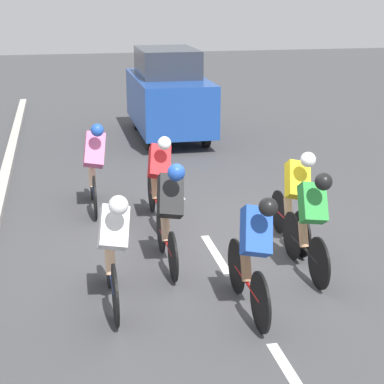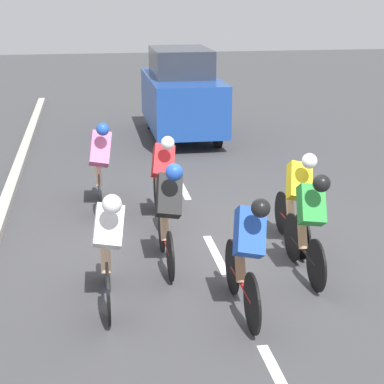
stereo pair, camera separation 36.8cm
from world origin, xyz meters
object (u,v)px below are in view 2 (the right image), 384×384
(cyclist_black, at_px, (168,211))
(support_car, at_px, (182,94))
(cyclist_green, at_px, (309,222))
(cyclist_pink, at_px, (100,164))
(cyclist_yellow, at_px, (297,197))
(cyclist_blue, at_px, (247,252))
(cyclist_white, at_px, (108,246))
(cyclist_red, at_px, (162,177))

(cyclist_black, height_order, support_car, support_car)
(cyclist_green, height_order, cyclist_black, cyclist_black)
(cyclist_green, bearing_deg, cyclist_pink, -51.24)
(cyclist_yellow, distance_m, cyclist_green, 1.02)
(cyclist_pink, bearing_deg, support_car, -112.48)
(cyclist_blue, bearing_deg, cyclist_black, -63.94)
(cyclist_white, bearing_deg, cyclist_yellow, -153.22)
(cyclist_yellow, height_order, support_car, support_car)
(cyclist_black, xyz_separation_m, support_car, (-1.36, -7.91, 0.29))
(cyclist_blue, bearing_deg, cyclist_green, -140.25)
(cyclist_pink, distance_m, cyclist_red, 1.29)
(cyclist_red, height_order, cyclist_white, cyclist_red)
(cyclist_pink, xyz_separation_m, cyclist_white, (0.01, 3.60, -0.04))
(cyclist_blue, distance_m, cyclist_yellow, 2.22)
(cyclist_yellow, bearing_deg, cyclist_black, 11.95)
(cyclist_yellow, bearing_deg, cyclist_white, 26.78)
(cyclist_pink, height_order, support_car, support_car)
(cyclist_pink, bearing_deg, cyclist_black, 107.65)
(cyclist_blue, height_order, cyclist_green, cyclist_blue)
(cyclist_yellow, relative_size, cyclist_green, 1.00)
(cyclist_pink, xyz_separation_m, cyclist_red, (-0.96, 0.86, -0.04))
(cyclist_pink, height_order, cyclist_white, cyclist_pink)
(cyclist_pink, xyz_separation_m, cyclist_black, (-0.83, 2.61, 0.01))
(cyclist_yellow, distance_m, cyclist_red, 2.24)
(cyclist_blue, bearing_deg, cyclist_yellow, -122.84)
(cyclist_pink, distance_m, cyclist_green, 4.12)
(cyclist_green, bearing_deg, cyclist_blue, 39.75)
(cyclist_blue, distance_m, cyclist_black, 1.62)
(cyclist_pink, relative_size, cyclist_blue, 1.03)
(cyclist_pink, relative_size, support_car, 0.45)
(cyclist_pink, distance_m, cyclist_blue, 4.36)
(cyclist_pink, relative_size, cyclist_black, 1.06)
(cyclist_red, relative_size, cyclist_white, 1.02)
(support_car, bearing_deg, cyclist_pink, 67.52)
(cyclist_blue, height_order, support_car, support_car)
(cyclist_black, bearing_deg, cyclist_yellow, -168.05)
(cyclist_yellow, height_order, cyclist_red, cyclist_red)
(cyclist_white, height_order, support_car, support_car)
(cyclist_blue, distance_m, cyclist_green, 1.34)
(cyclist_blue, height_order, cyclist_yellow, cyclist_blue)
(cyclist_yellow, relative_size, support_car, 0.42)
(cyclist_green, bearing_deg, cyclist_white, 8.49)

